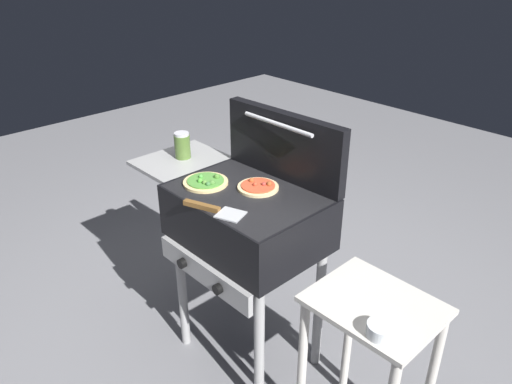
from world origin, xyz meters
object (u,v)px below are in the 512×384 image
Objects in this scene: pizza_veggie at (206,182)px; topping_bowl_near at (381,330)px; prep_table at (369,345)px; sauce_jar at (182,145)px; grill at (245,221)px; pizza_pepperoni at (258,187)px; spatula at (213,210)px.

pizza_veggie is 2.06× the size of topping_bowl_near.
prep_table is 7.48× the size of topping_bowl_near.
grill is at bearing -3.09° from sauce_jar.
pizza_pepperoni is 0.50m from sauce_jar.
spatula is at bearing -23.86° from sauce_jar.
pizza_veggie is 0.96m from topping_bowl_near.
grill is 4.90× the size of pizza_veggie.
pizza_veggie reaches higher than pizza_pepperoni.
pizza_pepperoni is 0.80m from topping_bowl_near.
topping_bowl_near is at bearing -8.60° from grill.
prep_table is (0.63, 0.21, -0.40)m from spatula.
topping_bowl_near is at bearing 6.56° from spatula.
pizza_veggie reaches higher than prep_table.
topping_bowl_near reaches higher than prep_table.
pizza_pepperoni is at bearing 166.83° from topping_bowl_near.
pizza_veggie reaches higher than grill.
pizza_pepperoni is at bearing 35.18° from pizza_veggie.
prep_table is at bearing -1.06° from sauce_jar.
pizza_pepperoni is at bearing 175.16° from prep_table.
prep_table is at bearing 130.06° from topping_bowl_near.
grill is 10.10× the size of topping_bowl_near.
grill is at bearing 23.40° from pizza_veggie.
grill is 5.45× the size of pizza_pepperoni.
pizza_pepperoni is 0.77m from prep_table.
sauce_jar is (-0.30, 0.10, 0.05)m from pizza_veggie.
pizza_veggie reaches higher than topping_bowl_near.
pizza_pepperoni reaches higher than grill.
sauce_jar is at bearing 173.48° from topping_bowl_near.
pizza_pepperoni is at bearing 72.13° from grill.
grill is 0.79m from topping_bowl_near.
spatula is at bearing -78.65° from grill.
spatula is (0.51, -0.23, -0.06)m from sauce_jar.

